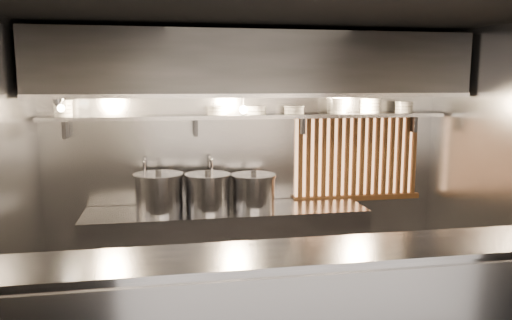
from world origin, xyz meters
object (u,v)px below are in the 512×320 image
object	(u,v)px
stock_pot_right	(254,191)
pendant_bulb	(244,110)
heat_lamp	(58,102)
stock_pot_mid	(208,192)
stock_pot_left	(159,193)

from	to	relation	value
stock_pot_right	pendant_bulb	bearing A→B (deg)	158.44
heat_lamp	stock_pot_mid	distance (m)	1.72
pendant_bulb	stock_pot_right	world-z (taller)	pendant_bulb
heat_lamp	stock_pot_left	distance (m)	1.34
pendant_bulb	stock_pot_mid	size ratio (longest dim) A/B	0.38
heat_lamp	stock_pot_right	world-z (taller)	heat_lamp
stock_pot_left	stock_pot_mid	xyz separation A→B (m)	(0.51, -0.01, -0.01)
stock_pot_mid	heat_lamp	bearing A→B (deg)	-169.15
heat_lamp	stock_pot_right	bearing A→B (deg)	9.28
stock_pot_right	stock_pot_left	bearing A→B (deg)	-178.11
stock_pot_left	stock_pot_right	bearing A→B (deg)	1.89
pendant_bulb	stock_pot_left	xyz separation A→B (m)	(-0.91, -0.07, -0.85)
pendant_bulb	stock_pot_mid	bearing A→B (deg)	-168.47
pendant_bulb	stock_pot_right	xyz separation A→B (m)	(0.10, -0.04, -0.88)
stock_pot_right	stock_pot_mid	bearing A→B (deg)	-175.21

